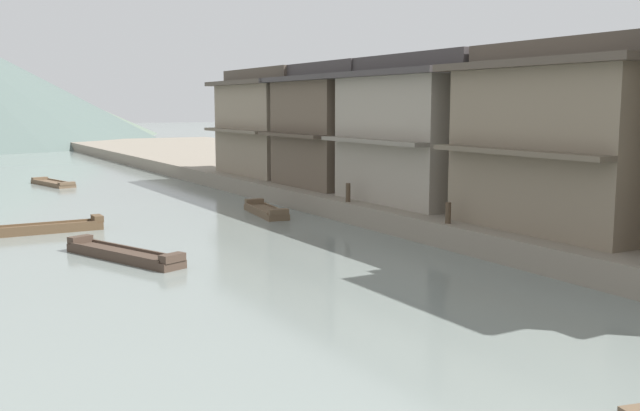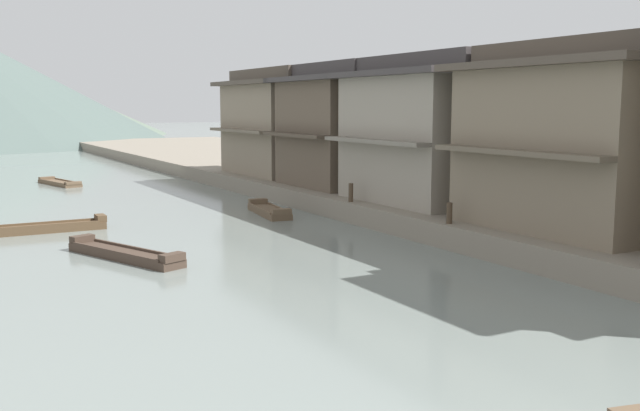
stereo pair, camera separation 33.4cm
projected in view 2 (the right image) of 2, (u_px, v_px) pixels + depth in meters
riverbank_right at (405, 183)px, 41.70m from camera, size 18.00×110.00×0.84m
boat_moored_nearest at (46, 228)px, 27.95m from camera, size 4.51×0.84×0.53m
boat_moored_third at (269, 211)px, 32.45m from camera, size 1.50×4.05×0.50m
boat_moored_far at (60, 183)px, 44.66m from camera, size 2.01×4.50×0.35m
boat_midriver_drifting at (124, 254)px, 23.08m from camera, size 2.67×5.05×0.49m
house_waterfront_second at (590, 137)px, 23.73m from camera, size 7.11×7.89×6.14m
house_waterfront_tall at (434, 130)px, 30.49m from camera, size 6.58×7.67×6.14m
house_waterfront_narrow at (344, 126)px, 36.49m from camera, size 6.13×6.76×6.14m
house_waterfront_far at (276, 123)px, 42.42m from camera, size 5.21×8.29×6.14m
mooring_post_dock_mid at (449, 213)px, 24.76m from camera, size 0.20×0.20×0.73m
mooring_post_dock_far at (351, 193)px, 30.40m from camera, size 0.20×0.20×0.78m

